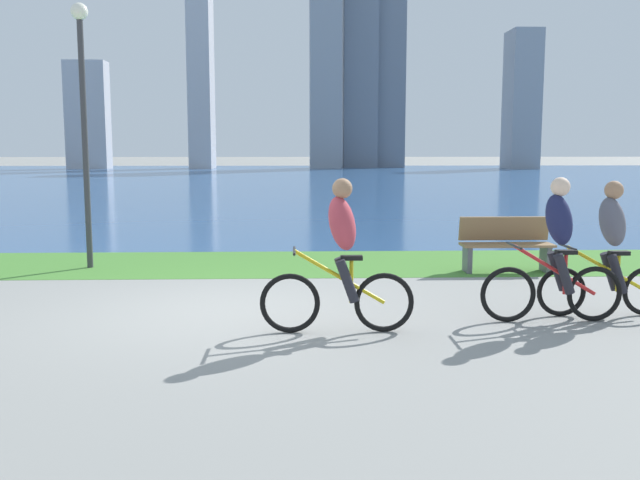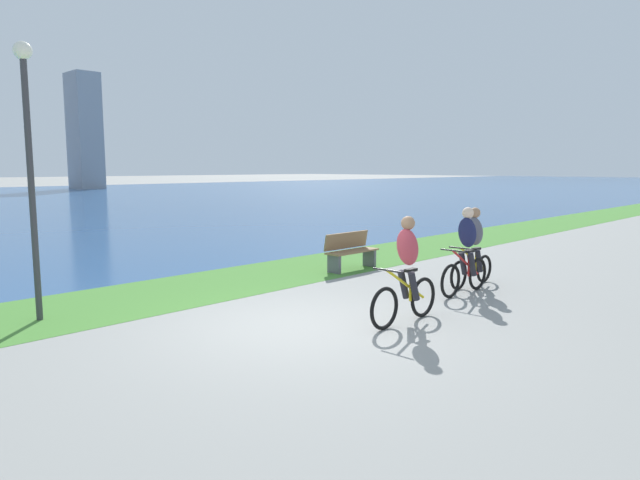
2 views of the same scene
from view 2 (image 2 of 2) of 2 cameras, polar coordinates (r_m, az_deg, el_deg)
ground_plane at (r=8.89m, az=-2.34°, el=-8.75°), size 300.00×300.00×0.00m
grass_strip_bayside at (r=11.68m, az=-14.63°, el=-5.06°), size 120.00×2.85×0.01m
cyclist_lead at (r=9.04m, az=8.70°, el=-3.07°), size 1.71×0.52×1.71m
cyclist_trailing at (r=11.37m, az=14.52°, el=-1.10°), size 1.68×0.52×1.70m
cyclist_distant_rear at (r=12.14m, az=15.20°, el=-0.66°), size 1.65×0.52×1.64m
bench_near_path at (r=13.70m, az=3.09°, el=-1.12°), size 1.50×0.47×0.90m
lamppost_tall at (r=10.05m, az=-27.29°, el=8.58°), size 0.28×0.28×4.38m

